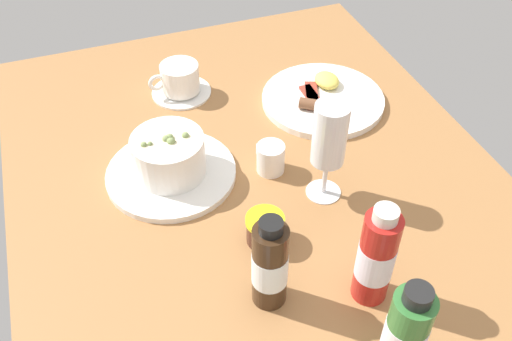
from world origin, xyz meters
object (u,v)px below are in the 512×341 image
at_px(jam_jar, 265,229).
at_px(coffee_cup, 180,80).
at_px(creamer_jug, 270,158).
at_px(wine_glass, 329,139).
at_px(porridge_bowl, 169,160).
at_px(sauce_bottle_green, 405,333).
at_px(breakfast_plate, 323,98).
at_px(sauce_bottle_red, 376,257).
at_px(sauce_bottle_brown, 270,265).

bearing_deg(jam_jar, coffee_cup, -176.66).
height_order(creamer_jug, jam_jar, creamer_jug).
relative_size(creamer_jug, wine_glass, 0.33).
relative_size(porridge_bowl, sauce_bottle_green, 1.40).
xyz_separation_m(coffee_cup, breakfast_plate, (0.13, 0.26, -0.02)).
bearing_deg(wine_glass, sauce_bottle_red, -6.70).
bearing_deg(porridge_bowl, breakfast_plate, 107.50).
bearing_deg(sauce_bottle_green, jam_jar, -161.07).
bearing_deg(sauce_bottle_green, sauce_bottle_red, 170.20).
height_order(coffee_cup, sauce_bottle_red, sauce_bottle_red).
bearing_deg(sauce_bottle_green, sauce_bottle_brown, -142.10).
bearing_deg(sauce_bottle_brown, creamer_jug, 158.74).
distance_m(coffee_cup, wine_glass, 0.40).
height_order(creamer_jug, wine_glass, wine_glass).
height_order(coffee_cup, breakfast_plate, coffee_cup).
bearing_deg(creamer_jug, sauce_bottle_brown, -21.26).
height_order(porridge_bowl, sauce_bottle_brown, sauce_bottle_brown).
xyz_separation_m(creamer_jug, sauce_bottle_red, (0.29, 0.04, 0.05)).
xyz_separation_m(wine_glass, breakfast_plate, (-0.24, 0.11, -0.11)).
bearing_deg(sauce_bottle_brown, sauce_bottle_red, 73.21).
height_order(sauce_bottle_green, sauce_bottle_brown, sauce_bottle_green).
height_order(creamer_jug, sauce_bottle_green, sauce_bottle_green).
bearing_deg(wine_glass, jam_jar, -64.05).
distance_m(porridge_bowl, sauce_bottle_green, 0.48).
distance_m(sauce_bottle_green, sauce_bottle_red, 0.11).
distance_m(creamer_jug, jam_jar, 0.16).
xyz_separation_m(sauce_bottle_brown, breakfast_plate, (-0.40, 0.27, -0.06)).
distance_m(sauce_bottle_green, breakfast_plate, 0.58).
relative_size(porridge_bowl, coffee_cup, 1.77).
relative_size(jam_jar, sauce_bottle_green, 0.37).
xyz_separation_m(porridge_bowl, sauce_bottle_red, (0.33, 0.21, 0.04)).
height_order(sauce_bottle_red, breakfast_plate, sauce_bottle_red).
bearing_deg(breakfast_plate, porridge_bowl, -72.50).
bearing_deg(porridge_bowl, sauce_bottle_green, 23.14).
height_order(coffee_cup, sauce_bottle_green, sauce_bottle_green).
bearing_deg(coffee_cup, sauce_bottle_red, 12.96).
distance_m(creamer_jug, wine_glass, 0.14).
height_order(sauce_bottle_green, sauce_bottle_red, sauce_bottle_red).
xyz_separation_m(jam_jar, sauce_bottle_green, (0.25, 0.09, 0.05)).
xyz_separation_m(creamer_jug, breakfast_plate, (-0.15, 0.17, -0.02)).
bearing_deg(sauce_bottle_red, coffee_cup, -167.04).
height_order(coffee_cup, sauce_bottle_brown, sauce_bottle_brown).
bearing_deg(sauce_bottle_green, creamer_jug, -176.89).
relative_size(coffee_cup, sauce_bottle_brown, 0.80).
relative_size(jam_jar, sauce_bottle_red, 0.35).
xyz_separation_m(coffee_cup, wine_glass, (0.36, 0.16, 0.09)).
xyz_separation_m(porridge_bowl, sauce_bottle_green, (0.44, 0.19, 0.04)).
relative_size(sauce_bottle_red, sauce_bottle_brown, 1.08).
xyz_separation_m(coffee_cup, jam_jar, (0.43, 0.02, -0.01)).
bearing_deg(creamer_jug, porridge_bowl, -104.63).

